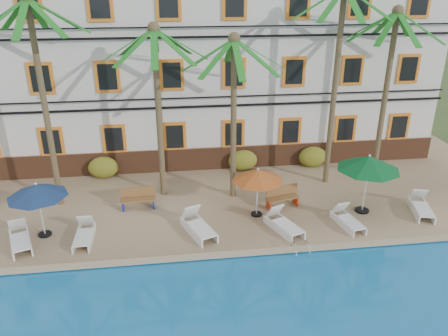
{
  "coord_description": "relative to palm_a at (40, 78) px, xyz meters",
  "views": [
    {
      "loc": [
        -1.75,
        -14.04,
        9.48
      ],
      "look_at": [
        0.49,
        3.0,
        2.0
      ],
      "focal_mm": 35.0,
      "sensor_mm": 36.0,
      "label": 1
    }
  ],
  "objects": [
    {
      "name": "umbrella_green",
      "position": [
        13.04,
        -2.43,
        -3.35
      ],
      "size": [
        2.64,
        2.64,
        2.64
      ],
      "color": "black",
      "rests_on": "pool_deck"
    },
    {
      "name": "lounger_f",
      "position": [
        15.45,
        -2.9,
        -5.31
      ],
      "size": [
        1.16,
        2.03,
        0.91
      ],
      "color": "white",
      "rests_on": "pool_deck"
    },
    {
      "name": "pool_deck",
      "position": [
        6.72,
        1.0,
        -5.73
      ],
      "size": [
        30.0,
        12.0,
        0.25
      ],
      "primitive_type": "cube",
      "color": "tan",
      "rests_on": "ground"
    },
    {
      "name": "lounger_d",
      "position": [
        9.27,
        -3.48,
        -5.31
      ],
      "size": [
        1.33,
        2.02,
        0.9
      ],
      "color": "white",
      "rests_on": "pool_deck"
    },
    {
      "name": "bench_left",
      "position": [
        3.46,
        -0.83,
        -5.14
      ],
      "size": [
        1.52,
        0.55,
        0.93
      ],
      "color": "olive",
      "rests_on": "pool_deck"
    },
    {
      "name": "palm_e",
      "position": [
        15.09,
        0.88,
        -0.36
      ],
      "size": [
        4.32,
        4.32,
        8.2
      ],
      "color": "brown",
      "rests_on": "pool_deck"
    },
    {
      "name": "palm_d",
      "position": [
        12.49,
        0.66,
        0.19
      ],
      "size": [
        4.32,
        4.32,
        9.17
      ],
      "color": "brown",
      "rests_on": "pool_deck"
    },
    {
      "name": "palm_b",
      "position": [
        4.56,
        0.35,
        -0.66
      ],
      "size": [
        4.32,
        4.32,
        7.67
      ],
      "color": "brown",
      "rests_on": "pool_deck"
    },
    {
      "name": "shrub_mid",
      "position": [
        8.67,
        2.6,
        -5.06
      ],
      "size": [
        1.5,
        0.9,
        1.1
      ],
      "primitive_type": "ellipsoid",
      "color": "#2A5317",
      "rests_on": "pool_deck"
    },
    {
      "name": "pool_ladder",
      "position": [
        9.53,
        -5.0,
        -5.61
      ],
      "size": [
        0.54,
        0.74,
        0.74
      ],
      "color": "silver",
      "rests_on": "ground"
    },
    {
      "name": "bench_right",
      "position": [
        9.71,
        -1.5,
        -5.14
      ],
      "size": [
        1.57,
        0.8,
        0.93
      ],
      "color": "olive",
      "rests_on": "pool_deck"
    },
    {
      "name": "palm_a",
      "position": [
        0.0,
        0.0,
        0.0
      ],
      "size": [
        4.32,
        4.32,
        8.83
      ],
      "color": "brown",
      "rests_on": "pool_deck"
    },
    {
      "name": "shrub_right",
      "position": [
        12.43,
        2.6,
        -5.06
      ],
      "size": [
        1.5,
        0.9,
        1.1
      ],
      "primitive_type": "ellipsoid",
      "color": "#2A5317",
      "rests_on": "pool_deck"
    },
    {
      "name": "hotel_building",
      "position": [
        6.72,
        5.98,
        -0.48
      ],
      "size": [
        25.4,
        6.44,
        10.22
      ],
      "color": "silver",
      "rests_on": "pool_deck"
    },
    {
      "name": "umbrella_blue",
      "position": [
        -0.07,
        -2.63,
        -3.67
      ],
      "size": [
        2.27,
        2.27,
        2.27
      ],
      "color": "black",
      "rests_on": "pool_deck"
    },
    {
      "name": "umbrella_red",
      "position": [
        8.46,
        -2.15,
        -3.76
      ],
      "size": [
        2.16,
        2.16,
        2.17
      ],
      "color": "black",
      "rests_on": "pool_deck"
    },
    {
      "name": "lounger_c",
      "position": [
        5.89,
        -3.24,
        -5.29
      ],
      "size": [
        1.42,
        2.18,
        0.97
      ],
      "color": "white",
      "rests_on": "pool_deck"
    },
    {
      "name": "palm_c",
      "position": [
        7.73,
        -0.24,
        -0.88
      ],
      "size": [
        4.32,
        4.32,
        7.29
      ],
      "color": "brown",
      "rests_on": "pool_deck"
    },
    {
      "name": "lounger_b",
      "position": [
        1.53,
        -3.21,
        -5.33
      ],
      "size": [
        0.63,
        1.77,
        0.84
      ],
      "color": "white",
      "rests_on": "pool_deck"
    },
    {
      "name": "pool_coping",
      "position": [
        6.72,
        -4.9,
        -5.58
      ],
      "size": [
        30.0,
        0.35,
        0.06
      ],
      "primitive_type": "cube",
      "color": "tan",
      "rests_on": "pool_deck"
    },
    {
      "name": "shrub_left",
      "position": [
        1.6,
        2.6,
        -5.06
      ],
      "size": [
        1.5,
        0.9,
        1.1
      ],
      "primitive_type": "ellipsoid",
      "color": "#2A5317",
      "rests_on": "pool_deck"
    },
    {
      "name": "lounger_a",
      "position": [
        -0.79,
        -3.25,
        -5.31
      ],
      "size": [
        1.29,
        2.02,
        0.9
      ],
      "color": "white",
      "rests_on": "pool_deck"
    },
    {
      "name": "lounger_e",
      "position": [
        11.94,
        -3.47,
        -5.34
      ],
      "size": [
        0.95,
        1.84,
        0.83
      ],
      "color": "white",
      "rests_on": "pool_deck"
    },
    {
      "name": "ground",
      "position": [
        6.72,
        -4.0,
        -5.86
      ],
      "size": [
        100.0,
        100.0,
        0.0
      ],
      "primitive_type": "plane",
      "color": "#384C23",
      "rests_on": "ground"
    }
  ]
}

